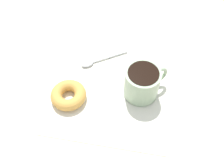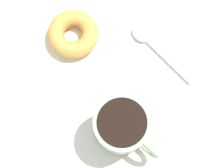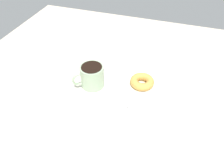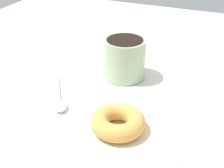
% 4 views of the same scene
% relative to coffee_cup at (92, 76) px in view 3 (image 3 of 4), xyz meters
% --- Properties ---
extents(ground_plane, '(1.20, 1.20, 0.02)m').
position_rel_coffee_cup_xyz_m(ground_plane, '(-0.05, -0.01, -0.06)').
color(ground_plane, beige).
extents(napkin, '(0.33, 0.33, 0.00)m').
position_rel_coffee_cup_xyz_m(napkin, '(-0.08, -0.00, -0.04)').
color(napkin, white).
rests_on(napkin, ground_plane).
extents(coffee_cup, '(0.10, 0.10, 0.08)m').
position_rel_coffee_cup_xyz_m(coffee_cup, '(0.00, 0.00, 0.00)').
color(coffee_cup, '#9EB793').
rests_on(coffee_cup, napkin).
extents(donut, '(0.09, 0.09, 0.03)m').
position_rel_coffee_cup_xyz_m(donut, '(-0.18, -0.06, -0.03)').
color(donut, gold).
rests_on(donut, napkin).
extents(spoon, '(0.12, 0.09, 0.01)m').
position_rel_coffee_cup_xyz_m(spoon, '(-0.14, 0.07, -0.04)').
color(spoon, silver).
rests_on(spoon, napkin).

